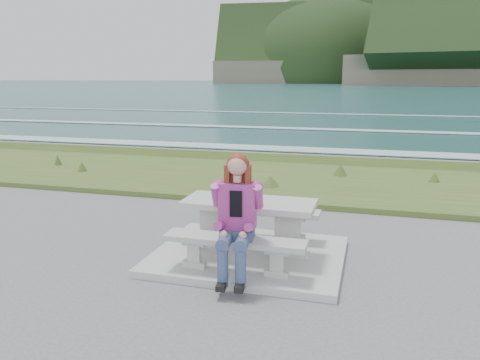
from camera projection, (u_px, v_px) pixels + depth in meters
The scene contains 8 objects.
concrete_slab at pixel (249, 255), 6.57m from camera, with size 2.60×2.10×0.10m, color #969691.
picnic_table at pixel (249, 212), 6.43m from camera, with size 1.80×0.75×0.75m.
bench_landward at pixel (235, 245), 5.82m from camera, with size 1.80×0.35×0.45m.
bench_seaward at pixel (261, 215), 7.14m from camera, with size 1.80×0.35×0.45m.
grass_verge at pixel (302, 184), 11.28m from camera, with size 160.00×4.50×0.22m, color #324C1C.
shore_drop at pixel (316, 163), 14.00m from camera, with size 160.00×0.80×2.20m, color #625D4A.
ocean at pixel (347, 144), 30.53m from camera, with size 1600.00×1600.00×0.09m.
seated_woman at pixel (236, 234), 5.63m from camera, with size 0.51×0.81×1.51m.
Camera 1 is at (1.57, -5.99, 2.49)m, focal length 35.00 mm.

